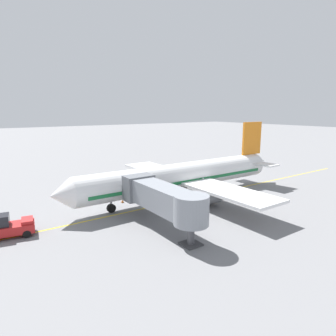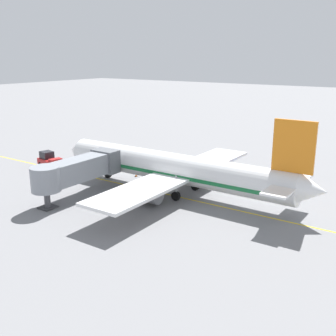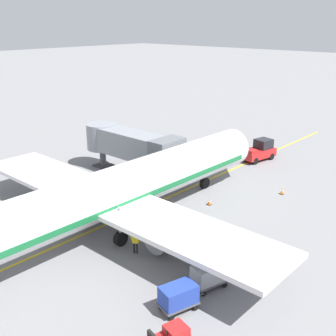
{
  "view_description": "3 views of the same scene",
  "coord_description": "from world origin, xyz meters",
  "px_view_note": "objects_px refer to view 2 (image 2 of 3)",
  "views": [
    {
      "loc": [
        -31.91,
        25.27,
        12.69
      ],
      "look_at": [
        3.77,
        0.24,
        4.05
      ],
      "focal_mm": 31.61,
      "sensor_mm": 36.0,
      "label": 1
    },
    {
      "loc": [
        -39.67,
        -27.52,
        16.9
      ],
      "look_at": [
        0.92,
        0.23,
        3.17
      ],
      "focal_mm": 42.99,
      "sensor_mm": 36.0,
      "label": 2
    },
    {
      "loc": [
        24.72,
        -20.67,
        15.85
      ],
      "look_at": [
        1.33,
        5.14,
        3.64
      ],
      "focal_mm": 45.36,
      "sensor_mm": 36.0,
      "label": 3
    }
  ],
  "objects_px": {
    "safety_cone_nose_left": "(136,175)",
    "baggage_tug_lead": "(195,166)",
    "pushback_tractor": "(50,160)",
    "baggage_tug_trailing": "(266,174)",
    "parked_airliner": "(175,169)",
    "baggage_cart_third_in_train": "(241,172)",
    "safety_cone_nose_right": "(118,163)",
    "baggage_cart_front": "(205,167)",
    "ground_crew_marshaller": "(202,180)",
    "jet_bridge": "(77,170)",
    "baggage_cart_second_in_train": "(222,169)",
    "ground_crew_loader": "(206,171)",
    "ground_crew_wing_walker": "(184,172)"
  },
  "relations": [
    {
      "from": "ground_crew_loader",
      "to": "ground_crew_marshaller",
      "type": "height_order",
      "value": "same"
    },
    {
      "from": "parked_airliner",
      "to": "ground_crew_marshaller",
      "type": "relative_size",
      "value": 22.01
    },
    {
      "from": "parked_airliner",
      "to": "baggage_tug_trailing",
      "type": "relative_size",
      "value": 13.73
    },
    {
      "from": "baggage_cart_third_in_train",
      "to": "ground_crew_marshaller",
      "type": "xyz_separation_m",
      "value": [
        -6.38,
        2.69,
        0.0
      ]
    },
    {
      "from": "parked_airliner",
      "to": "jet_bridge",
      "type": "xyz_separation_m",
      "value": [
        -8.06,
        9.07,
        0.27
      ]
    },
    {
      "from": "baggage_tug_trailing",
      "to": "ground_crew_loader",
      "type": "xyz_separation_m",
      "value": [
        -4.25,
        7.34,
        0.24
      ]
    },
    {
      "from": "pushback_tractor",
      "to": "ground_crew_loader",
      "type": "xyz_separation_m",
      "value": [
        8.74,
        -23.13,
        -0.15
      ]
    },
    {
      "from": "parked_airliner",
      "to": "baggage_cart_third_in_train",
      "type": "bearing_deg",
      "value": -23.4
    },
    {
      "from": "baggage_tug_trailing",
      "to": "ground_crew_marshaller",
      "type": "height_order",
      "value": "ground_crew_marshaller"
    },
    {
      "from": "baggage_cart_third_in_train",
      "to": "parked_airliner",
      "type": "bearing_deg",
      "value": 156.6
    },
    {
      "from": "safety_cone_nose_right",
      "to": "ground_crew_wing_walker",
      "type": "bearing_deg",
      "value": -93.34
    },
    {
      "from": "parked_airliner",
      "to": "ground_crew_wing_walker",
      "type": "bearing_deg",
      "value": 20.8
    },
    {
      "from": "baggage_tug_lead",
      "to": "ground_crew_loader",
      "type": "height_order",
      "value": "ground_crew_loader"
    },
    {
      "from": "ground_crew_marshaller",
      "to": "safety_cone_nose_right",
      "type": "height_order",
      "value": "ground_crew_marshaller"
    },
    {
      "from": "parked_airliner",
      "to": "ground_crew_marshaller",
      "type": "distance_m",
      "value": 4.89
    },
    {
      "from": "safety_cone_nose_left",
      "to": "safety_cone_nose_right",
      "type": "height_order",
      "value": "same"
    },
    {
      "from": "ground_crew_loader",
      "to": "safety_cone_nose_right",
      "type": "distance_m",
      "value": 15.47
    },
    {
      "from": "safety_cone_nose_right",
      "to": "baggage_cart_front",
      "type": "bearing_deg",
      "value": -75.66
    },
    {
      "from": "baggage_cart_third_in_train",
      "to": "baggage_tug_lead",
      "type": "bearing_deg",
      "value": 90.3
    },
    {
      "from": "baggage_tug_lead",
      "to": "ground_crew_wing_walker",
      "type": "height_order",
      "value": "ground_crew_wing_walker"
    },
    {
      "from": "safety_cone_nose_left",
      "to": "safety_cone_nose_right",
      "type": "xyz_separation_m",
      "value": [
        3.67,
        6.68,
        0.0
      ]
    },
    {
      "from": "safety_cone_nose_left",
      "to": "safety_cone_nose_right",
      "type": "distance_m",
      "value": 7.62
    },
    {
      "from": "ground_crew_wing_walker",
      "to": "ground_crew_loader",
      "type": "bearing_deg",
      "value": -46.57
    },
    {
      "from": "ground_crew_loader",
      "to": "baggage_tug_trailing",
      "type": "bearing_deg",
      "value": -59.91
    },
    {
      "from": "ground_crew_wing_walker",
      "to": "baggage_cart_second_in_train",
      "type": "bearing_deg",
      "value": -38.85
    },
    {
      "from": "jet_bridge",
      "to": "ground_crew_wing_walker",
      "type": "xyz_separation_m",
      "value": [
        13.77,
        -6.9,
        -2.5
      ]
    },
    {
      "from": "safety_cone_nose_left",
      "to": "baggage_tug_lead",
      "type": "bearing_deg",
      "value": -35.73
    },
    {
      "from": "baggage_cart_front",
      "to": "ground_crew_marshaller",
      "type": "relative_size",
      "value": 1.76
    },
    {
      "from": "baggage_cart_second_in_train",
      "to": "baggage_cart_front",
      "type": "bearing_deg",
      "value": 95.52
    },
    {
      "from": "baggage_cart_front",
      "to": "baggage_cart_second_in_train",
      "type": "xyz_separation_m",
      "value": [
        0.27,
        -2.75,
        0.0
      ]
    },
    {
      "from": "baggage_cart_second_in_train",
      "to": "safety_cone_nose_right",
      "type": "height_order",
      "value": "baggage_cart_second_in_train"
    },
    {
      "from": "jet_bridge",
      "to": "baggage_tug_trailing",
      "type": "height_order",
      "value": "jet_bridge"
    },
    {
      "from": "pushback_tractor",
      "to": "baggage_tug_trailing",
      "type": "relative_size",
      "value": 1.74
    },
    {
      "from": "baggage_cart_third_in_train",
      "to": "safety_cone_nose_right",
      "type": "height_order",
      "value": "baggage_cart_third_in_train"
    },
    {
      "from": "baggage_cart_second_in_train",
      "to": "ground_crew_marshaller",
      "type": "bearing_deg",
      "value": -177.8
    },
    {
      "from": "parked_airliner",
      "to": "baggage_cart_third_in_train",
      "type": "distance_m",
      "value": 11.49
    },
    {
      "from": "ground_crew_marshaller",
      "to": "safety_cone_nose_left",
      "type": "xyz_separation_m",
      "value": [
        -1.17,
        10.32,
        -0.66
      ]
    },
    {
      "from": "baggage_tug_lead",
      "to": "baggage_cart_third_in_train",
      "type": "bearing_deg",
      "value": -89.7
    },
    {
      "from": "pushback_tractor",
      "to": "baggage_tug_lead",
      "type": "xyz_separation_m",
      "value": [
        11.12,
        -19.83,
        -0.39
      ]
    },
    {
      "from": "safety_cone_nose_left",
      "to": "ground_crew_wing_walker",
      "type": "bearing_deg",
      "value": -65.42
    },
    {
      "from": "baggage_cart_second_in_train",
      "to": "safety_cone_nose_left",
      "type": "height_order",
      "value": "baggage_cart_second_in_train"
    },
    {
      "from": "baggage_cart_second_in_train",
      "to": "baggage_cart_third_in_train",
      "type": "bearing_deg",
      "value": -89.48
    },
    {
      "from": "pushback_tractor",
      "to": "baggage_cart_third_in_train",
      "type": "height_order",
      "value": "pushback_tractor"
    },
    {
      "from": "parked_airliner",
      "to": "safety_cone_nose_left",
      "type": "distance_m",
      "value": 9.44
    },
    {
      "from": "parked_airliner",
      "to": "safety_cone_nose_left",
      "type": "bearing_deg",
      "value": 71.88
    },
    {
      "from": "jet_bridge",
      "to": "safety_cone_nose_left",
      "type": "height_order",
      "value": "jet_bridge"
    },
    {
      "from": "jet_bridge",
      "to": "baggage_cart_second_in_train",
      "type": "relative_size",
      "value": 4.23
    },
    {
      "from": "pushback_tractor",
      "to": "jet_bridge",
      "type": "bearing_deg",
      "value": -117.55
    },
    {
      "from": "baggage_cart_front",
      "to": "ground_crew_loader",
      "type": "height_order",
      "value": "ground_crew_loader"
    },
    {
      "from": "ground_crew_loader",
      "to": "ground_crew_marshaller",
      "type": "distance_m",
      "value": 4.27
    }
  ]
}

